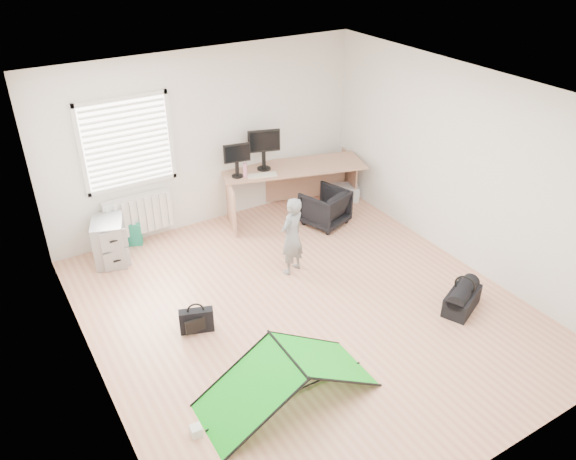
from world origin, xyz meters
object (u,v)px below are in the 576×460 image
monitor_right (264,155)px  office_chair (325,207)px  monitor_left (237,165)px  person (292,236)px  laptop_bag (197,321)px  thermos (245,170)px  kite (288,375)px  duffel_bag (462,301)px  desk (293,188)px  filing_cabinet (110,241)px  storage_crate (344,193)px

monitor_right → office_chair: 1.26m
monitor_left → monitor_right: size_ratio=0.82×
person → laptop_bag: (-1.62, -0.49, -0.41)m
thermos → kite: 3.80m
kite → duffel_bag: bearing=3.1°
desk → filing_cabinet: (-3.01, 0.01, -0.07)m
laptop_bag → desk: bearing=58.1°
desk → office_chair: 0.70m
desk → laptop_bag: size_ratio=5.71×
office_chair → storage_crate: office_chair is taller
filing_cabinet → laptop_bag: filing_cabinet is taller
storage_crate → duffel_bag: size_ratio=0.77×
office_chair → kite: size_ratio=0.35×
thermos → storage_crate: (1.79, -0.18, -0.77)m
thermos → person: 1.61m
thermos → office_chair: size_ratio=0.35×
desk → storage_crate: (0.95, -0.14, -0.26)m
monitor_right → duffel_bag: monitor_right is taller
laptop_bag → storage_crate: bearing=48.1°
desk → duffel_bag: bearing=-67.2°
thermos → kite: thermos is taller
monitor_left → duffel_bag: 3.81m
monitor_right → monitor_left: bearing=-158.0°
thermos → storage_crate: bearing=-5.8°
thermos → monitor_left: bearing=145.0°
monitor_left → laptop_bag: monitor_left is taller
person → laptop_bag: 1.74m
office_chair → filing_cabinet: bearing=-30.6°
thermos → person: person is taller
duffel_bag → storage_crate: bearing=56.4°
desk → storage_crate: 1.00m
kite → duffel_bag: (2.61, 0.10, -0.16)m
desk → kite: size_ratio=1.24×
thermos → person: bearing=-94.6°
kite → laptop_bag: kite is taller
desk → filing_cabinet: size_ratio=3.53×
monitor_right → kite: monitor_right is taller
filing_cabinet → monitor_left: size_ratio=1.57×
desk → monitor_left: (-0.94, 0.11, 0.59)m
office_chair → person: bearing=18.6°
thermos → duffel_bag: thermos is taller
thermos → laptop_bag: size_ratio=0.56×
office_chair → laptop_bag: size_ratio=1.59×
monitor_left → person: size_ratio=0.37×
kite → storage_crate: size_ratio=4.05×
person → storage_crate: size_ratio=2.47×
kite → storage_crate: kite is taller
thermos → laptop_bag: 2.81m
desk → storage_crate: size_ratio=5.04×
desk → monitor_left: 1.11m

